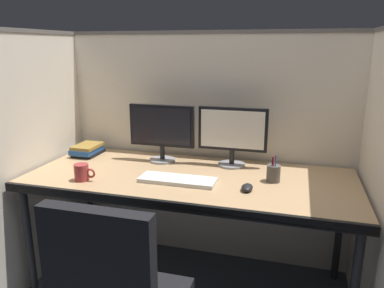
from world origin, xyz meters
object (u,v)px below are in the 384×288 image
desk (189,184)px  computer_mouse (247,188)px  coffee_mug (82,172)px  book_stack (87,150)px  monitor_left (162,129)px  monitor_right (233,133)px  keyboard_main (178,180)px  pen_cup (273,173)px

desk → computer_mouse: 0.38m
coffee_mug → book_stack: (-0.24, 0.46, -0.01)m
monitor_left → monitor_right: (0.46, 0.03, 0.00)m
book_stack → desk: bearing=-16.0°
monitor_right → coffee_mug: size_ratio=3.41×
monitor_left → keyboard_main: (0.22, -0.34, -0.20)m
monitor_right → book_stack: 1.02m
monitor_right → book_stack: (-1.01, -0.04, -0.18)m
desk → computer_mouse: size_ratio=19.79×
computer_mouse → pen_cup: pen_cup is taller
desk → computer_mouse: bearing=-19.6°
keyboard_main → computer_mouse: bearing=-3.8°
monitor_left → computer_mouse: (0.61, -0.37, -0.20)m
desk → book_stack: bearing=164.0°
monitor_right → keyboard_main: size_ratio=1.00×
monitor_left → pen_cup: monitor_left is taller
keyboard_main → coffee_mug: (-0.52, -0.13, 0.04)m
keyboard_main → computer_mouse: size_ratio=4.48×
desk → computer_mouse: computer_mouse is taller
keyboard_main → pen_cup: bearing=16.2°
desk → computer_mouse: (0.35, -0.13, 0.07)m
book_stack → pen_cup: size_ratio=1.45×
desk → pen_cup: bearing=5.8°
desk → pen_cup: 0.49m
desk → monitor_left: bearing=136.6°
desk → monitor_right: 0.43m
computer_mouse → pen_cup: 0.22m
keyboard_main → pen_cup: pen_cup is taller
monitor_left → computer_mouse: size_ratio=4.48×
keyboard_main → coffee_mug: coffee_mug is taller
pen_cup → monitor_right: bearing=141.3°
monitor_left → computer_mouse: bearing=-31.0°
computer_mouse → pen_cup: bearing=55.1°
monitor_right → keyboard_main: bearing=-123.4°
coffee_mug → pen_cup: bearing=14.8°
keyboard_main → desk: bearing=69.3°
computer_mouse → desk: bearing=160.4°
computer_mouse → pen_cup: size_ratio=0.61×
monitor_left → book_stack: bearing=-179.1°
monitor_right → coffee_mug: (-0.77, -0.49, -0.17)m
keyboard_main → pen_cup: (0.51, 0.15, 0.04)m
monitor_left → book_stack: (-0.55, -0.01, -0.18)m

